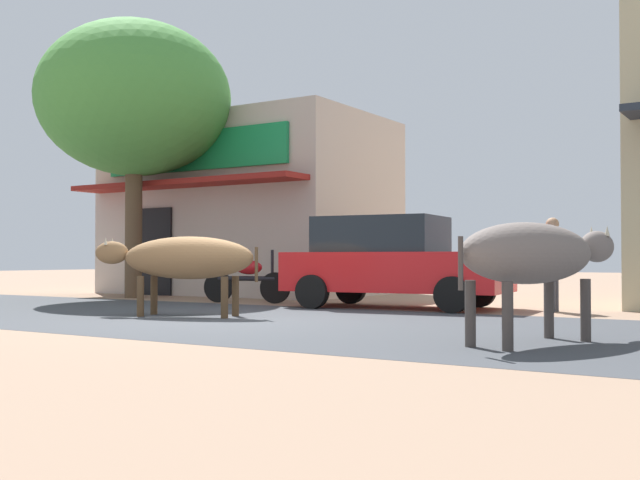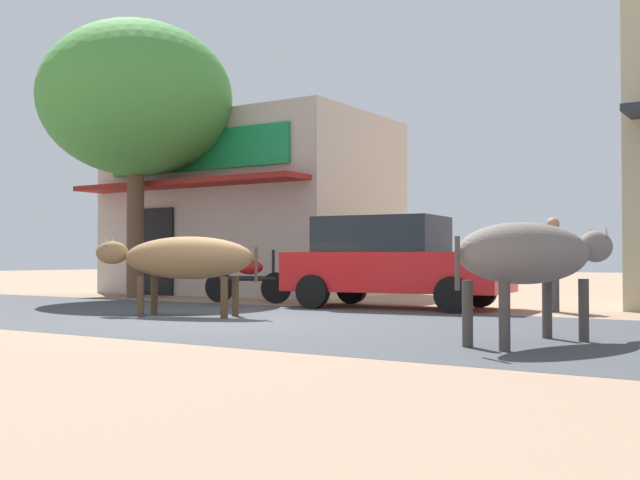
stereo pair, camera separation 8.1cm
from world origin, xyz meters
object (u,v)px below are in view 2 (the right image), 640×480
object	(u,v)px
cow_far_dark	(531,255)
roadside_tree	(136,100)
pedestrian_by_shop	(553,257)
parked_hatchback_car	(393,261)
parked_motorcycle	(249,279)
cow_near_brown	(184,259)

from	to	relation	value
cow_far_dark	roadside_tree	bearing A→B (deg)	157.00
roadside_tree	pedestrian_by_shop	distance (m)	9.90
parked_hatchback_car	parked_motorcycle	distance (m)	3.13
parked_hatchback_car	pedestrian_by_shop	distance (m)	2.78
roadside_tree	parked_motorcycle	size ratio (longest dim) A/B	3.50
roadside_tree	cow_far_dark	xyz separation A→B (m)	(10.39, -4.41, -3.54)
parked_hatchback_car	cow_near_brown	bearing A→B (deg)	-116.86
roadside_tree	parked_hatchback_car	size ratio (longest dim) A/B	1.53
parked_motorcycle	cow_far_dark	bearing A→B (deg)	-31.00
parked_motorcycle	cow_near_brown	xyz separation A→B (m)	(1.31, -3.32, 0.42)
cow_far_dark	pedestrian_by_shop	world-z (taller)	pedestrian_by_shop
roadside_tree	cow_near_brown	xyz separation A→B (m)	(4.70, -3.52, -3.59)
parked_motorcycle	cow_far_dark	size ratio (longest dim) A/B	0.68
cow_near_brown	cow_far_dark	world-z (taller)	cow_far_dark
parked_motorcycle	cow_near_brown	distance (m)	3.60
roadside_tree	pedestrian_by_shop	xyz separation A→B (m)	(9.23, 0.49, -3.56)
roadside_tree	parked_hatchback_car	world-z (taller)	roadside_tree
parked_motorcycle	pedestrian_by_shop	world-z (taller)	pedestrian_by_shop
roadside_tree	cow_far_dark	size ratio (longest dim) A/B	2.38
parked_motorcycle	cow_far_dark	distance (m)	8.18
cow_far_dark	pedestrian_by_shop	size ratio (longest dim) A/B	1.67
roadside_tree	cow_near_brown	world-z (taller)	roadside_tree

